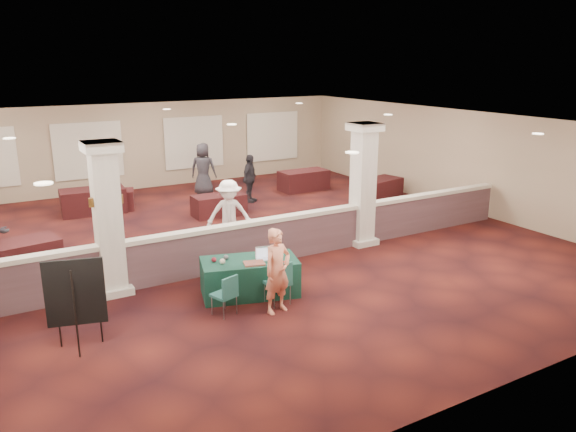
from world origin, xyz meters
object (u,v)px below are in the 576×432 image
far_table_front_left (16,258)px  far_table_back_center (109,201)px  woman (277,271)px  far_table_front_center (219,205)px  attendee_d (203,169)px  easel_board (75,293)px  near_table (250,277)px  conf_chair_side (226,292)px  far_table_front_right (378,189)px  attendee_b (229,214)px  far_table_back_left (93,201)px  attendee_c (250,179)px  conf_chair_main (280,280)px  far_table_back_right (304,180)px

far_table_front_left → far_table_back_center: bearing=56.0°
woman → far_table_back_center: woman is taller
far_table_front_center → attendee_d: 2.97m
easel_board → woman: woman is taller
near_table → woman: size_ratio=1.17×
near_table → conf_chair_side: (-0.84, -0.70, 0.10)m
far_table_front_center → far_table_front_right: (5.65, -0.86, 0.03)m
far_table_front_right → far_table_back_center: size_ratio=1.11×
easel_board → far_table_front_center: 8.63m
far_table_back_center → attendee_b: size_ratio=0.89×
far_table_back_left → attendee_b: 5.79m
attendee_c → attendee_d: bearing=77.1°
attendee_c → far_table_front_left: bearing=162.7°
easel_board → woman: 3.64m
attendee_b → attendee_d: size_ratio=0.95×
conf_chair_main → far_table_back_right: conf_chair_main is taller
far_table_front_left → easel_board: bearing=-82.6°
conf_chair_main → far_table_front_center: 6.98m
attendee_d → far_table_front_left: bearing=73.4°
conf_chair_side → far_table_front_right: bearing=16.5°
conf_chair_main → conf_chair_side: (-1.11, 0.09, -0.06)m
far_table_back_left → far_table_back_right: (7.53, -0.57, -0.03)m
far_table_front_center → attendee_b: bearing=-108.3°
near_table → attendee_d: (2.55, 8.83, 0.56)m
far_table_front_left → attendee_d: attendee_d is taller
conf_chair_side → woman: 1.05m
easel_board → attendee_c: 10.44m
far_table_front_right → far_table_back_center: far_table_front_right is taller
conf_chair_main → attendee_b: (0.64, 3.78, 0.35)m
conf_chair_side → far_table_front_right: 10.22m
far_table_front_center → far_table_back_left: bearing=146.0°
far_table_back_left → attendee_d: size_ratio=1.03×
woman → far_table_front_left: bearing=118.7°
conf_chair_main → far_table_back_center: (-1.22, 9.14, -0.22)m
conf_chair_main → attendee_d: (2.28, 9.62, 0.40)m
woman → far_table_front_center: bearing=62.8°
attendee_c → attendee_d: 2.04m
far_table_front_right → far_table_back_right: size_ratio=0.98×
far_table_back_right → attendee_d: bearing=162.0°
conf_chair_main → far_table_back_right: size_ratio=0.50×
easel_board → woman: (3.61, -0.35, -0.19)m
near_table → far_table_front_center: bearing=88.4°
far_table_back_left → attendee_b: bearing=-65.8°
near_table → easel_board: bearing=-153.2°
attendee_b → near_table: bearing=-85.6°
far_table_front_left → attendee_c: (7.61, 3.33, 0.44)m
woman → attendee_c: bearing=54.2°
far_table_back_right → attendee_d: (-3.53, 1.15, 0.57)m
near_table → conf_chair_main: bearing=-54.7°
far_table_back_right → attendee_c: (-2.57, -0.65, 0.45)m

